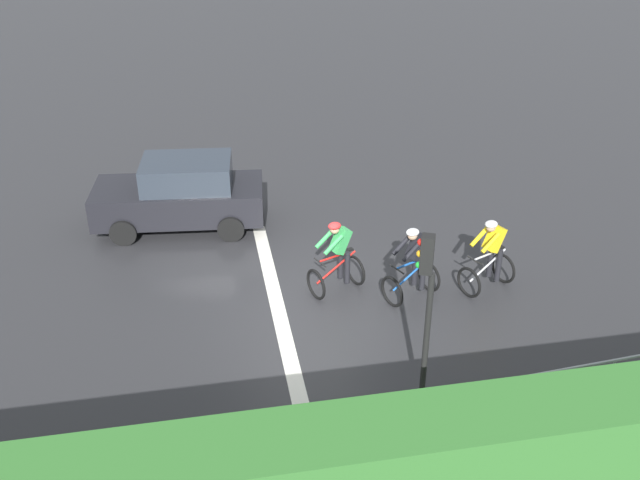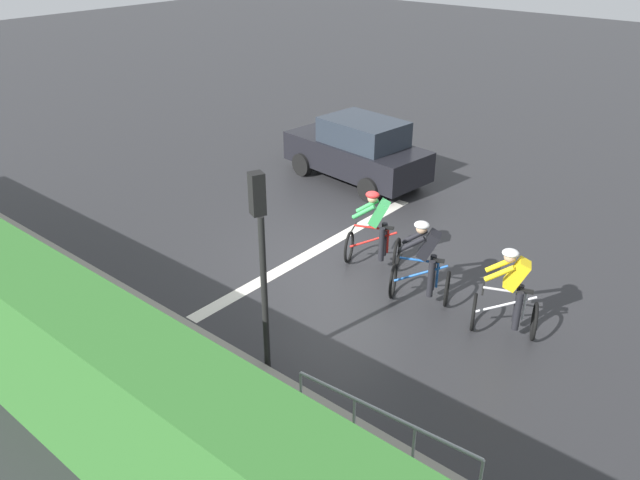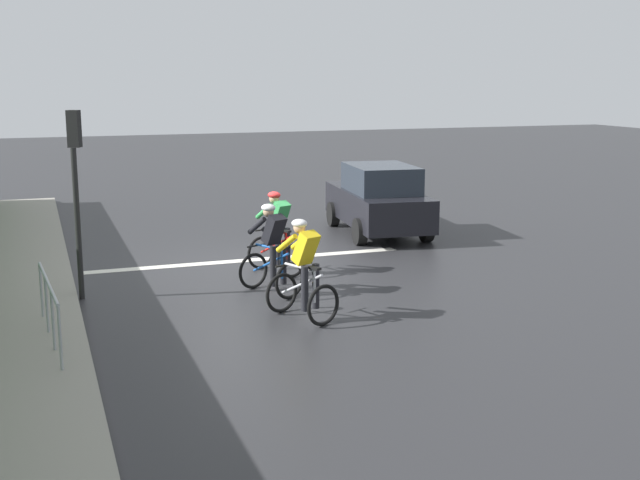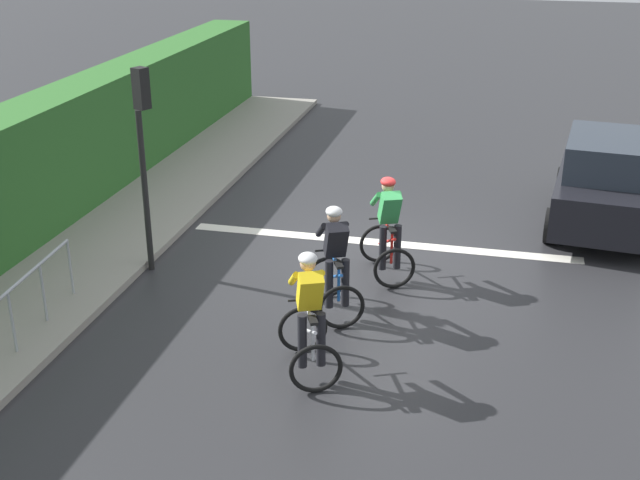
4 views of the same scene
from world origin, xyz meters
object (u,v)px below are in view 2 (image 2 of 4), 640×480
Objects in this scene: cyclist_second at (424,264)px; traffic_light_near_crossing at (261,244)px; cyclist_mid at (375,231)px; car_black at (358,150)px; pedestrian_railing_kerbside at (383,428)px; cyclist_lead at (510,295)px.

traffic_light_near_crossing is at bearing -15.27° from cyclist_second.
cyclist_mid is 0.39× the size of car_black.
cyclist_second is 4.30m from pedestrian_railing_kerbside.
cyclist_second and cyclist_mid have the same top height.
cyclist_lead is 3.22m from cyclist_mid.
traffic_light_near_crossing is (7.43, 3.76, 1.35)m from car_black.
cyclist_mid is 5.54m from pedestrian_railing_kerbside.
cyclist_mid is 4.13m from traffic_light_near_crossing.
cyclist_lead is 0.39× the size of car_black.
cyclist_lead reaches higher than pedestrian_railing_kerbside.
cyclist_second is at bearing 69.85° from cyclist_mid.
cyclist_mid is (-0.55, -1.49, 0.00)m from cyclist_second.
car_black is (-3.60, -3.17, 0.08)m from cyclist_mid.
cyclist_lead is 4.44m from traffic_light_near_crossing.
pedestrian_railing_kerbside is (3.89, 1.82, -0.04)m from cyclist_second.
traffic_light_near_crossing reaches higher than pedestrian_railing_kerbside.
traffic_light_near_crossing is 1.25× the size of pedestrian_railing_kerbside.
cyclist_lead is 7.56m from car_black.
cyclist_second is at bearing -88.83° from cyclist_lead.
cyclist_lead is 1.00× the size of cyclist_second.
car_black is at bearing -122.92° from cyclist_lead.
cyclist_mid is 0.62× the size of pedestrian_railing_kerbside.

